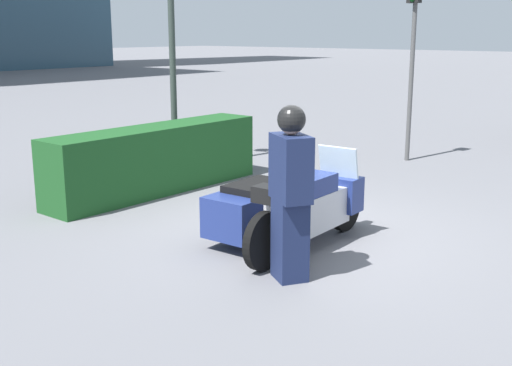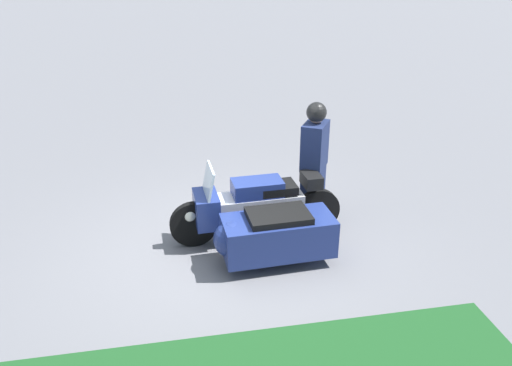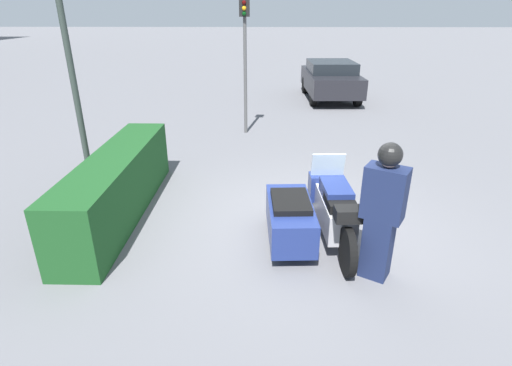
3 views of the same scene
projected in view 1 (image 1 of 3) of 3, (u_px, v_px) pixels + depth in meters
name	position (u px, v px, depth m)	size (l,w,h in m)	color
ground_plane	(309.00, 233.00, 8.37)	(160.00, 160.00, 0.00)	slate
police_motorcycle	(284.00, 206.00, 7.93)	(2.48, 1.28, 1.16)	black
officer_rider	(291.00, 189.00, 6.61)	(0.52, 0.59, 1.85)	#192347
hedge_bush_curbside	(156.00, 159.00, 10.43)	(3.97, 0.76, 1.08)	#19471E
traffic_light_near	(412.00, 46.00, 12.56)	(0.23, 0.27, 3.50)	#4C4C4C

